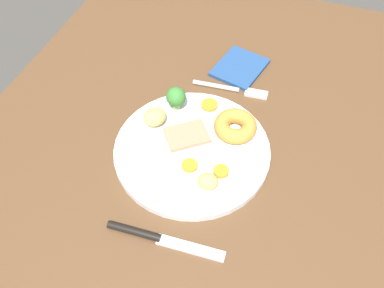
% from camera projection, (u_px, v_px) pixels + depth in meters
% --- Properties ---
extents(dining_table, '(1.20, 0.84, 0.04)m').
position_uv_depth(dining_table, '(190.00, 177.00, 0.70)').
color(dining_table, brown).
rests_on(dining_table, ground).
extents(dinner_plate, '(0.27, 0.27, 0.01)m').
position_uv_depth(dinner_plate, '(192.00, 150.00, 0.71)').
color(dinner_plate, white).
rests_on(dinner_plate, dining_table).
extents(meat_slice_main, '(0.09, 0.09, 0.01)m').
position_uv_depth(meat_slice_main, '(187.00, 135.00, 0.71)').
color(meat_slice_main, tan).
rests_on(meat_slice_main, dinner_plate).
extents(yorkshire_pudding, '(0.08, 0.08, 0.03)m').
position_uv_depth(yorkshire_pudding, '(235.00, 126.00, 0.71)').
color(yorkshire_pudding, '#C68938').
rests_on(yorkshire_pudding, dinner_plate).
extents(roast_potato_left, '(0.04, 0.04, 0.03)m').
position_uv_depth(roast_potato_left, '(208.00, 182.00, 0.64)').
color(roast_potato_left, '#D8B260').
rests_on(roast_potato_left, dinner_plate).
extents(roast_potato_right, '(0.06, 0.06, 0.03)m').
position_uv_depth(roast_potato_right, '(155.00, 117.00, 0.73)').
color(roast_potato_right, '#D8B260').
rests_on(roast_potato_right, dinner_plate).
extents(carrot_coin_front, '(0.03, 0.03, 0.01)m').
position_uv_depth(carrot_coin_front, '(221.00, 171.00, 0.67)').
color(carrot_coin_front, orange).
rests_on(carrot_coin_front, dinner_plate).
extents(carrot_coin_back, '(0.03, 0.03, 0.01)m').
position_uv_depth(carrot_coin_back, '(209.00, 105.00, 0.76)').
color(carrot_coin_back, orange).
rests_on(carrot_coin_back, dinner_plate).
extents(carrot_coin_side, '(0.03, 0.03, 0.01)m').
position_uv_depth(carrot_coin_side, '(189.00, 164.00, 0.68)').
color(carrot_coin_side, orange).
rests_on(carrot_coin_side, dinner_plate).
extents(broccoli_floret, '(0.04, 0.04, 0.05)m').
position_uv_depth(broccoli_floret, '(176.00, 97.00, 0.74)').
color(broccoli_floret, '#8CB766').
rests_on(broccoli_floret, dinner_plate).
extents(fork, '(0.03, 0.15, 0.01)m').
position_uv_depth(fork, '(232.00, 89.00, 0.81)').
color(fork, silver).
rests_on(fork, dining_table).
extents(knife, '(0.02, 0.19, 0.01)m').
position_uv_depth(knife, '(155.00, 237.00, 0.61)').
color(knife, black).
rests_on(knife, dining_table).
extents(folded_napkin, '(0.13, 0.11, 0.01)m').
position_uv_depth(folded_napkin, '(240.00, 68.00, 0.85)').
color(folded_napkin, navy).
rests_on(folded_napkin, dining_table).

